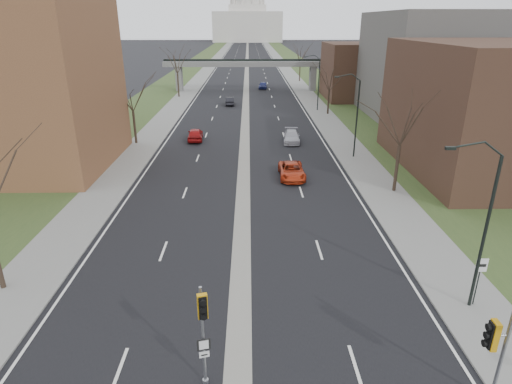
{
  "coord_description": "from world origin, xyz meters",
  "views": [
    {
      "loc": [
        0.53,
        -12.06,
        13.68
      ],
      "look_at": [
        0.95,
        12.97,
        3.66
      ],
      "focal_mm": 30.0,
      "sensor_mm": 36.0,
      "label": 1
    }
  ],
  "objects_px": {
    "signal_pole_right": "(507,332)",
    "car_left_near": "(195,134)",
    "signal_pole_median": "(203,322)",
    "car_right_far": "(263,85)",
    "car_left_far": "(230,101)",
    "speed_limit_sign": "(480,273)",
    "car_right_near": "(292,171)",
    "car_right_mid": "(292,137)"
  },
  "relations": [
    {
      "from": "car_left_far",
      "to": "car_right_far",
      "type": "relative_size",
      "value": 0.98
    },
    {
      "from": "signal_pole_median",
      "to": "car_right_far",
      "type": "xyz_separation_m",
      "value": [
        4.88,
        81.92,
        -2.48
      ]
    },
    {
      "from": "signal_pole_median",
      "to": "car_right_far",
      "type": "distance_m",
      "value": 82.1
    },
    {
      "from": "car_right_near",
      "to": "car_left_far",
      "type": "bearing_deg",
      "value": 100.63
    },
    {
      "from": "car_right_near",
      "to": "car_right_far",
      "type": "relative_size",
      "value": 1.16
    },
    {
      "from": "car_left_far",
      "to": "car_left_near",
      "type": "bearing_deg",
      "value": 79.71
    },
    {
      "from": "signal_pole_median",
      "to": "car_right_mid",
      "type": "bearing_deg",
      "value": 65.91
    },
    {
      "from": "car_left_near",
      "to": "car_right_near",
      "type": "relative_size",
      "value": 0.9
    },
    {
      "from": "car_right_mid",
      "to": "speed_limit_sign",
      "type": "bearing_deg",
      "value": -74.88
    },
    {
      "from": "signal_pole_right",
      "to": "car_right_mid",
      "type": "relative_size",
      "value": 1.13
    },
    {
      "from": "car_left_far",
      "to": "speed_limit_sign",
      "type": "bearing_deg",
      "value": 102.02
    },
    {
      "from": "speed_limit_sign",
      "to": "car_right_far",
      "type": "xyz_separation_m",
      "value": [
        -8.38,
        76.84,
        -1.25
      ]
    },
    {
      "from": "car_right_mid",
      "to": "car_right_far",
      "type": "relative_size",
      "value": 1.11
    },
    {
      "from": "car_left_near",
      "to": "car_left_far",
      "type": "distance_m",
      "value": 24.18
    },
    {
      "from": "car_left_near",
      "to": "car_right_mid",
      "type": "xyz_separation_m",
      "value": [
        11.8,
        -1.04,
        -0.07
      ]
    },
    {
      "from": "speed_limit_sign",
      "to": "car_left_far",
      "type": "distance_m",
      "value": 59.3
    },
    {
      "from": "signal_pole_median",
      "to": "car_right_far",
      "type": "bearing_deg",
      "value": 73.01
    },
    {
      "from": "signal_pole_median",
      "to": "speed_limit_sign",
      "type": "bearing_deg",
      "value": 7.38
    },
    {
      "from": "car_right_mid",
      "to": "car_left_near",
      "type": "bearing_deg",
      "value": 179.06
    },
    {
      "from": "car_left_near",
      "to": "car_right_near",
      "type": "height_order",
      "value": "car_left_near"
    },
    {
      "from": "car_left_near",
      "to": "car_left_far",
      "type": "xyz_separation_m",
      "value": [
        3.3,
        23.95,
        -0.07
      ]
    },
    {
      "from": "speed_limit_sign",
      "to": "signal_pole_right",
      "type": "bearing_deg",
      "value": -111.11
    },
    {
      "from": "signal_pole_median",
      "to": "car_left_near",
      "type": "distance_m",
      "value": 38.91
    },
    {
      "from": "car_right_far",
      "to": "signal_pole_median",
      "type": "bearing_deg",
      "value": -87.92
    },
    {
      "from": "signal_pole_right",
      "to": "car_left_near",
      "type": "bearing_deg",
      "value": 112.42
    },
    {
      "from": "car_left_near",
      "to": "car_right_mid",
      "type": "bearing_deg",
      "value": 171.36
    },
    {
      "from": "speed_limit_sign",
      "to": "car_left_far",
      "type": "relative_size",
      "value": 0.65
    },
    {
      "from": "car_left_near",
      "to": "car_right_near",
      "type": "bearing_deg",
      "value": 123.89
    },
    {
      "from": "car_left_near",
      "to": "car_right_far",
      "type": "bearing_deg",
      "value": -106.24
    },
    {
      "from": "car_left_near",
      "to": "car_right_far",
      "type": "relative_size",
      "value": 1.04
    },
    {
      "from": "car_left_far",
      "to": "car_right_far",
      "type": "bearing_deg",
      "value": -110.78
    },
    {
      "from": "signal_pole_median",
      "to": "car_left_near",
      "type": "xyz_separation_m",
      "value": [
        -4.85,
        38.53,
        -2.45
      ]
    },
    {
      "from": "speed_limit_sign",
      "to": "car_left_near",
      "type": "xyz_separation_m",
      "value": [
        -18.11,
        33.45,
        -1.22
      ]
    },
    {
      "from": "speed_limit_sign",
      "to": "car_right_far",
      "type": "height_order",
      "value": "speed_limit_sign"
    },
    {
      "from": "signal_pole_median",
      "to": "car_left_near",
      "type": "height_order",
      "value": "signal_pole_median"
    },
    {
      "from": "signal_pole_right",
      "to": "car_right_mid",
      "type": "distance_m",
      "value": 38.83
    },
    {
      "from": "car_right_far",
      "to": "car_left_near",
      "type": "bearing_deg",
      "value": -97.15
    },
    {
      "from": "signal_pole_median",
      "to": "car_right_far",
      "type": "relative_size",
      "value": 1.08
    },
    {
      "from": "signal_pole_right",
      "to": "car_right_mid",
      "type": "bearing_deg",
      "value": 96.55
    },
    {
      "from": "car_left_near",
      "to": "car_right_mid",
      "type": "distance_m",
      "value": 11.85
    },
    {
      "from": "signal_pole_right",
      "to": "car_left_near",
      "type": "relative_size",
      "value": 1.2
    },
    {
      "from": "signal_pole_right",
      "to": "car_left_far",
      "type": "xyz_separation_m",
      "value": [
        -12.39,
        63.53,
        -2.81
      ]
    }
  ]
}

